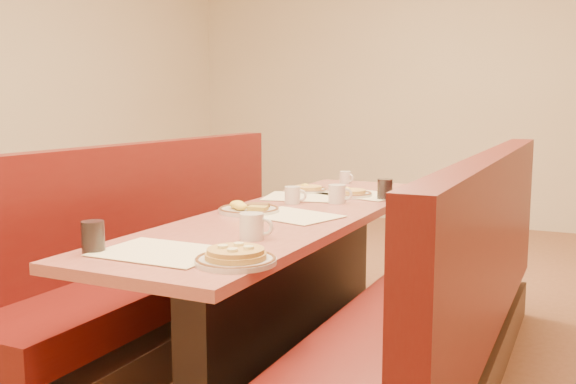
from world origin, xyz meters
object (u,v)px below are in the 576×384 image
at_px(diner_table, 293,289).
at_px(soda_tumbler_mid, 385,189).
at_px(coffee_mug_b, 293,195).
at_px(booth_left, 168,274).
at_px(coffee_mug_d, 346,177).
at_px(booth_right, 446,313).
at_px(soda_tumbler_near, 93,237).
at_px(pancake_plate, 236,257).
at_px(eggs_plate, 248,209).
at_px(coffee_mug_c, 338,194).
at_px(coffee_mug_a, 253,226).

height_order(diner_table, soda_tumbler_mid, soda_tumbler_mid).
bearing_deg(coffee_mug_b, booth_left, -171.81).
bearing_deg(coffee_mug_d, diner_table, -63.74).
bearing_deg(booth_right, soda_tumbler_near, -133.87).
bearing_deg(pancake_plate, soda_tumbler_mid, 89.04).
bearing_deg(coffee_mug_b, diner_table, -76.20).
bearing_deg(eggs_plate, diner_table, 32.08).
xyz_separation_m(booth_right, pancake_plate, (-0.48, -0.97, 0.41)).
relative_size(diner_table, booth_right, 1.00).
height_order(booth_left, coffee_mug_b, booth_left).
xyz_separation_m(pancake_plate, coffee_mug_b, (-0.36, 1.19, 0.02)).
distance_m(coffee_mug_b, coffee_mug_c, 0.23).
bearing_deg(diner_table, coffee_mug_c, 73.62).
bearing_deg(pancake_plate, soda_tumbler_near, -172.21).
distance_m(diner_table, soda_tumbler_mid, 0.75).
xyz_separation_m(coffee_mug_b, coffee_mug_c, (0.20, 0.11, 0.00)).
xyz_separation_m(booth_left, booth_right, (1.46, 0.00, 0.00)).
distance_m(pancake_plate, coffee_mug_d, 2.11).
bearing_deg(booth_right, coffee_mug_d, 128.66).
distance_m(coffee_mug_b, soda_tumbler_mid, 0.50).
bearing_deg(soda_tumbler_mid, diner_table, -117.04).
bearing_deg(coffee_mug_d, coffee_mug_a, -62.33).
distance_m(pancake_plate, coffee_mug_c, 1.31).
bearing_deg(diner_table, coffee_mug_b, 114.87).
bearing_deg(diner_table, soda_tumbler_mid, 62.96).
xyz_separation_m(diner_table, pancake_plate, (0.25, -0.97, 0.40)).
distance_m(eggs_plate, coffee_mug_b, 0.34).
height_order(eggs_plate, coffee_mug_d, coffee_mug_d).
bearing_deg(coffee_mug_b, coffee_mug_d, 81.86).
relative_size(eggs_plate, soda_tumbler_near, 2.61).
distance_m(diner_table, coffee_mug_c, 0.55).
xyz_separation_m(eggs_plate, soda_tumbler_mid, (0.46, 0.66, 0.04)).
distance_m(booth_right, soda_tumbler_near, 1.51).
bearing_deg(soda_tumbler_mid, eggs_plate, -124.79).
bearing_deg(diner_table, booth_right, 0.00).
xyz_separation_m(eggs_plate, soda_tumbler_near, (-0.09, -0.93, 0.04)).
bearing_deg(booth_right, soda_tumbler_mid, 129.50).
height_order(eggs_plate, coffee_mug_c, coffee_mug_c).
distance_m(booth_left, coffee_mug_a, 1.15).
distance_m(eggs_plate, soda_tumbler_mid, 0.81).
bearing_deg(soda_tumbler_near, coffee_mug_d, 86.72).
distance_m(booth_right, pancake_plate, 1.16).
distance_m(booth_left, eggs_plate, 0.70).
height_order(diner_table, booth_left, booth_left).
height_order(eggs_plate, coffee_mug_b, coffee_mug_b).
xyz_separation_m(booth_right, coffee_mug_c, (-0.64, 0.33, 0.44)).
relative_size(coffee_mug_d, soda_tumbler_near, 0.91).
height_order(eggs_plate, soda_tumbler_near, soda_tumbler_near).
distance_m(eggs_plate, coffee_mug_d, 1.21).
height_order(coffee_mug_a, coffee_mug_b, coffee_mug_a).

